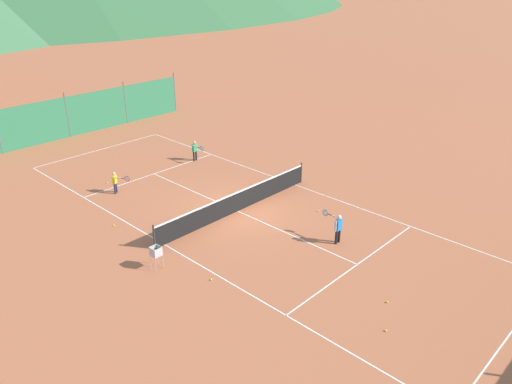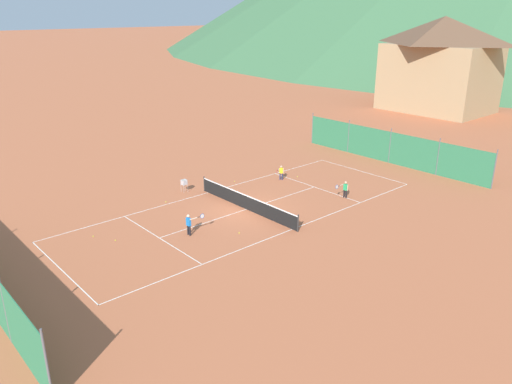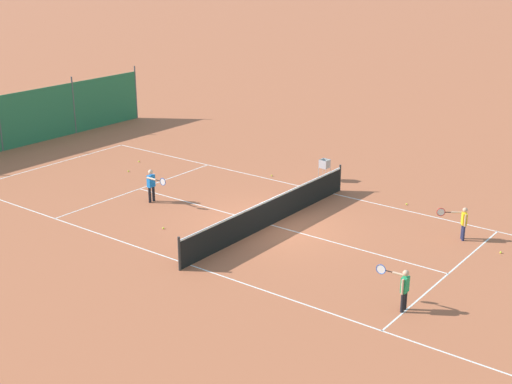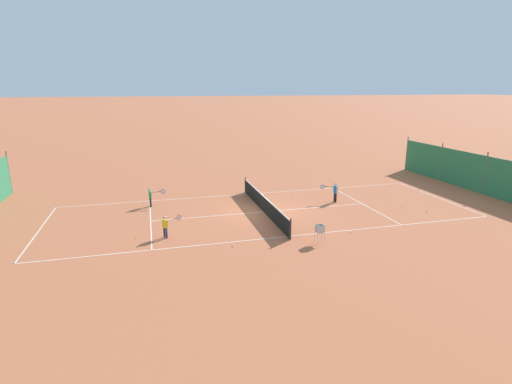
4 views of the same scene
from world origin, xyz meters
TOP-DOWN VIEW (x-y plane):
  - ground_plane at (0.00, 0.00)m, footprint 600.00×600.00m
  - court_line_markings at (0.00, 0.00)m, footprint 8.25×23.85m
  - tennis_net at (0.00, 0.00)m, footprint 9.18×0.08m
  - windscreen_fence_near at (-0.00, -15.50)m, footprint 17.28×0.08m
  - player_near_service at (2.82, 6.30)m, footprint 0.40×0.99m
  - player_far_service at (0.80, -4.88)m, footprint 0.44×1.04m
  - player_far_baseline at (-2.71, 5.67)m, footprint 0.52×0.94m
  - tennis_ball_mid_court at (-4.66, 2.82)m, footprint 0.07×0.07m
  - tennis_ball_by_net_left at (-4.46, -3.20)m, footprint 0.07×0.07m
  - tennis_ball_far_corner at (-2.57, -9.11)m, footprint 0.07×0.07m
  - tennis_ball_near_corner at (2.50, -2.67)m, footprint 0.07×0.07m
  - tennis_ball_alley_right at (-2.38, 7.11)m, footprint 0.07×0.07m
  - tennis_ball_alley_left at (-1.29, -8.41)m, footprint 0.07×0.07m
  - ball_hopper at (-5.29, -1.16)m, footprint 0.36×0.36m

SIDE VIEW (x-z plane):
  - ground_plane at x=0.00m, z-range 0.00..0.00m
  - court_line_markings at x=0.00m, z-range 0.00..0.01m
  - tennis_ball_mid_court at x=-4.66m, z-range 0.00..0.07m
  - tennis_ball_by_net_left at x=-4.46m, z-range 0.00..0.07m
  - tennis_ball_far_corner at x=-2.57m, z-range 0.00..0.07m
  - tennis_ball_near_corner at x=2.50m, z-range 0.00..0.07m
  - tennis_ball_alley_right at x=-2.38m, z-range 0.00..0.07m
  - tennis_ball_alley_left at x=-1.29m, z-range 0.00..0.07m
  - tennis_net at x=0.00m, z-range -0.03..1.03m
  - player_far_baseline at x=-2.71m, z-range 0.10..1.20m
  - ball_hopper at x=-5.29m, z-range 0.21..1.10m
  - player_near_service at x=2.82m, z-range 0.10..1.27m
  - player_far_service at x=0.80m, z-range 0.10..1.36m
  - windscreen_fence_near at x=0.00m, z-range -0.14..2.76m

